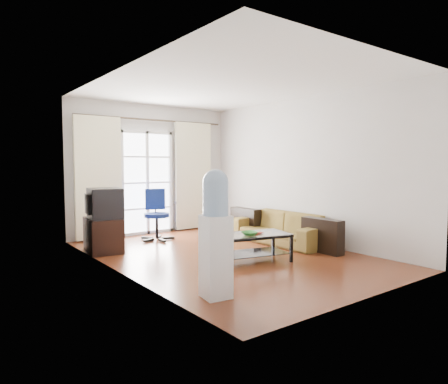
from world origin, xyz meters
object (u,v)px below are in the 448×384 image
object	(u,v)px
task_chair	(157,225)
tv_stand	(103,235)
crt_tv	(104,203)
water_cooler	(216,231)
coffee_table	(254,243)
sofa	(280,228)

from	to	relation	value
task_chair	tv_stand	bearing A→B (deg)	-142.58
crt_tv	water_cooler	size ratio (longest dim) A/B	0.43
coffee_table	tv_stand	xyz separation A→B (m)	(-1.58, 2.02, 0.01)
crt_tv	coffee_table	bearing A→B (deg)	-43.02
task_chair	coffee_table	bearing A→B (deg)	-60.88
sofa	water_cooler	bearing A→B (deg)	-57.82
water_cooler	sofa	bearing A→B (deg)	41.42
coffee_table	crt_tv	xyz separation A→B (m)	(-1.58, 1.97, 0.54)
tv_stand	coffee_table	bearing A→B (deg)	-44.39
tv_stand	water_cooler	bearing A→B (deg)	-79.13
crt_tv	task_chair	bearing A→B (deg)	28.18
coffee_table	task_chair	bearing A→B (deg)	99.24
coffee_table	sofa	bearing A→B (deg)	30.48
crt_tv	task_chair	world-z (taller)	crt_tv
tv_stand	water_cooler	size ratio (longest dim) A/B	0.55
coffee_table	task_chair	world-z (taller)	task_chair
sofa	crt_tv	xyz separation A→B (m)	(-2.89, 1.19, 0.53)
crt_tv	water_cooler	xyz separation A→B (m)	(0.17, -2.95, -0.08)
crt_tv	task_chair	size ratio (longest dim) A/B	0.62
task_chair	sofa	bearing A→B (deg)	-23.84
sofa	task_chair	bearing A→B (deg)	-134.29
coffee_table	tv_stand	distance (m)	2.57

